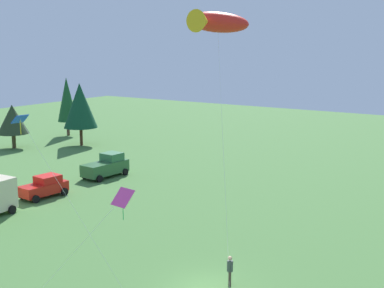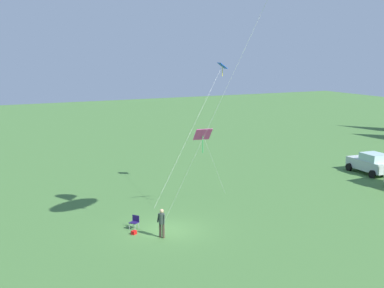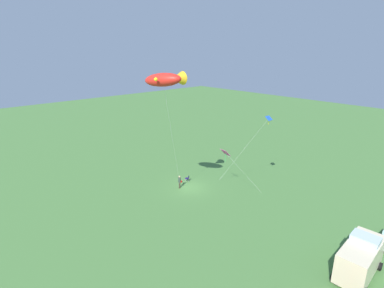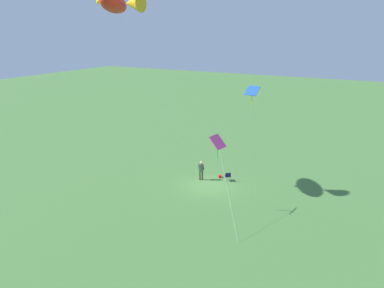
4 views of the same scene
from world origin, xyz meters
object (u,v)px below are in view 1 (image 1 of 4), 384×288
Objects in this scene: person_kite_flyer at (230,268)px; kite_diamond_blue at (26,129)px; truck_green_flatbed at (106,166)px; kite_large_fish at (214,22)px; kite_diamond_rainbow at (122,199)px; car_red_sedan at (44,187)px.

person_kite_flyer is 0.18× the size of kite_diamond_blue.
truck_green_flatbed is 0.52× the size of kite_diamond_blue.
truck_green_flatbed is 0.33× the size of kite_large_fish.
kite_large_fish is 2.72× the size of kite_diamond_rainbow.
person_kite_flyer is 0.34× the size of truck_green_flatbed.
kite_diamond_blue is at bearing 137.83° from kite_diamond_rainbow.
truck_green_flatbed is 0.90× the size of kite_diamond_rainbow.
kite_diamond_rainbow is (-18.54, -18.13, 4.09)m from truck_green_flatbed.
kite_diamond_rainbow is at bearing -113.76° from car_red_sedan.
kite_diamond_blue is at bearing -141.86° from truck_green_flatbed.
car_red_sedan is 0.76× the size of kite_diamond_rainbow.
person_kite_flyer is at bearing -100.10° from car_red_sedan.
kite_diamond_rainbow reaches higher than person_kite_flyer.
kite_large_fish reaches higher than truck_green_flatbed.
person_kite_flyer is at bearing -139.91° from kite_large_fish.
truck_green_flatbed is 26.25m from kite_diamond_rainbow.
kite_large_fish is at bearing -114.17° from truck_green_flatbed.
kite_large_fish reaches higher than kite_diamond_blue.
kite_large_fish reaches higher than car_red_sedan.
truck_green_flatbed is 25.10m from kite_large_fish.
kite_diamond_blue is (-3.48, 3.15, 4.00)m from kite_diamond_rainbow.
kite_diamond_blue reaches higher than truck_green_flatbed.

